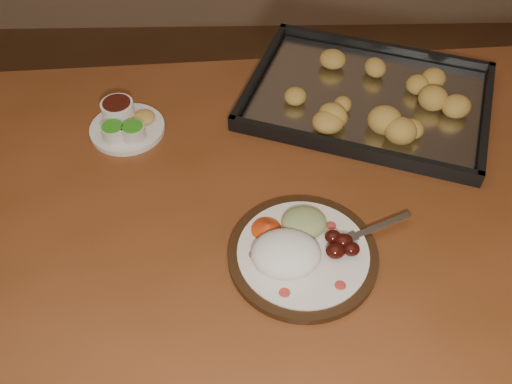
{
  "coord_description": "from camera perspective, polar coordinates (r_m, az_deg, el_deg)",
  "views": [
    {
      "loc": [
        0.26,
        -0.45,
        1.52
      ],
      "look_at": [
        0.28,
        0.22,
        0.77
      ],
      "focal_mm": 40.0,
      "sensor_mm": 36.0,
      "label": 1
    }
  ],
  "objects": [
    {
      "name": "dining_table",
      "position": [
        1.09,
        0.76,
        -4.86
      ],
      "size": [
        1.55,
        0.99,
        0.75
      ],
      "rotation": [
        0.0,
        0.0,
        0.06
      ],
      "color": "brown",
      "rests_on": "ground"
    },
    {
      "name": "dinner_plate",
      "position": [
        0.94,
        4.33,
        -5.86
      ],
      "size": [
        0.32,
        0.25,
        0.06
      ],
      "rotation": [
        0.0,
        0.0,
        0.29
      ],
      "color": "black",
      "rests_on": "dining_table"
    },
    {
      "name": "condiment_saucer",
      "position": [
        1.18,
        -13.0,
        6.72
      ],
      "size": [
        0.15,
        0.15,
        0.05
      ],
      "rotation": [
        0.0,
        0.0,
        0.29
      ],
      "color": "white",
      "rests_on": "dining_table"
    },
    {
      "name": "baking_tray",
      "position": [
        1.24,
        11.07,
        9.5
      ],
      "size": [
        0.59,
        0.51,
        0.05
      ],
      "rotation": [
        0.0,
        0.0,
        -0.35
      ],
      "color": "black",
      "rests_on": "dining_table"
    }
  ]
}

